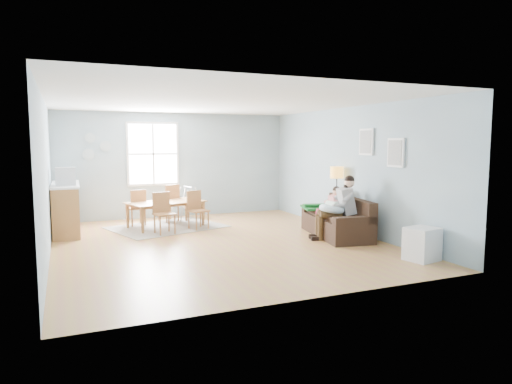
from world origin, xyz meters
name	(u,v)px	position (x,y,z in m)	size (l,w,h in m)	color
room	(218,117)	(0.00, 0.00, 2.42)	(8.40, 9.40, 3.90)	#AE823E
window	(153,154)	(-0.60, 3.46, 1.65)	(1.32, 0.08, 1.62)	white
pictures	(380,147)	(2.97, -1.05, 1.85)	(0.05, 1.34, 0.74)	white
wall_plates	(95,147)	(-2.00, 3.47, 1.83)	(0.67, 0.02, 0.66)	#8CA2A9
sofa	(339,222)	(2.51, -0.35, 0.28)	(1.18, 2.10, 0.80)	black
green_throw	(324,207)	(2.55, 0.31, 0.51)	(0.91, 0.76, 0.04)	#135523
beige_pillow	(338,199)	(2.80, 0.12, 0.72)	(0.13, 0.46, 0.46)	tan
father	(339,205)	(2.33, -0.61, 0.69)	(0.96, 0.60, 1.29)	gray
nursing_pillow	(332,209)	(2.19, -0.58, 0.62)	(0.51, 0.51, 0.14)	silver
infant	(331,204)	(2.19, -0.55, 0.71)	(0.14, 0.37, 0.14)	silver
toddler	(332,202)	(2.47, -0.15, 0.69)	(0.54, 0.28, 0.83)	silver
floor_lamp	(337,178)	(2.80, 0.20, 1.17)	(0.28, 0.28, 1.41)	black
storage_cube	(422,244)	(2.66, -2.58, 0.27)	(0.57, 0.53, 0.55)	silver
rug	(167,227)	(-0.58, 2.02, 0.01)	(2.38, 1.81, 0.01)	gray
dining_table	(167,215)	(-0.58, 2.02, 0.30)	(1.69, 0.94, 0.59)	brown
chair_sw	(163,210)	(-0.80, 1.33, 0.50)	(0.46, 0.46, 0.88)	brown
chair_se	(197,208)	(0.00, 1.59, 0.48)	(0.49, 0.49, 0.86)	brown
chair_nw	(137,206)	(-1.18, 2.45, 0.48)	(0.46, 0.46, 0.86)	brown
chair_ne	(170,201)	(-0.35, 2.70, 0.52)	(0.54, 0.54, 0.92)	brown
counter	(66,208)	(-2.70, 2.23, 0.54)	(0.60, 1.91, 1.06)	brown
monitor	(65,176)	(-2.69, 1.87, 1.25)	(0.39, 0.37, 0.37)	#B8B8BE
baby_swing	(188,204)	(0.18, 3.03, 0.37)	(0.94, 0.95, 0.82)	#B8B8BE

